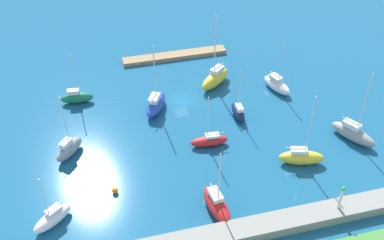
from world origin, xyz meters
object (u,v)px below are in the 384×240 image
(sailboat_gray_by_breakwater, at_px, (69,149))
(sailboat_blue_mid_basin, at_px, (156,104))
(sailboat_white_outer_mooring, at_px, (277,85))
(sailboat_yellow_along_channel, at_px, (215,78))
(pier_dock, at_px, (175,56))
(sailboat_white_center_basin, at_px, (52,218))
(sailboat_red_far_north, at_px, (209,141))
(harbor_beacon, at_px, (341,196))
(sailboat_gray_west_end, at_px, (353,133))
(sailboat_yellow_lone_north, at_px, (301,157))
(sailboat_navy_far_south, at_px, (238,112))
(sailboat_green_off_beacon, at_px, (77,97))
(mooring_buoy_orange, at_px, (115,191))
(sailboat_red_inner_mooring, at_px, (217,204))

(sailboat_gray_by_breakwater, distance_m, sailboat_blue_mid_basin, 16.61)
(sailboat_white_outer_mooring, relative_size, sailboat_yellow_along_channel, 0.68)
(pier_dock, distance_m, sailboat_yellow_along_channel, 12.41)
(sailboat_white_center_basin, bearing_deg, sailboat_red_far_north, 165.16)
(harbor_beacon, xyz_separation_m, sailboat_gray_west_end, (-9.74, -13.14, -2.37))
(sailboat_yellow_along_channel, bearing_deg, sailboat_white_outer_mooring, 118.67)
(sailboat_gray_by_breakwater, height_order, sailboat_yellow_lone_north, sailboat_yellow_lone_north)
(harbor_beacon, xyz_separation_m, sailboat_blue_mid_basin, (18.57, -28.34, -2.27))
(sailboat_yellow_lone_north, height_order, sailboat_gray_west_end, sailboat_gray_west_end)
(sailboat_white_outer_mooring, height_order, sailboat_gray_west_end, sailboat_gray_west_end)
(harbor_beacon, bearing_deg, pier_dock, -75.37)
(sailboat_white_outer_mooring, distance_m, sailboat_red_far_north, 19.55)
(sailboat_navy_far_south, bearing_deg, sailboat_green_off_beacon, 67.68)
(sailboat_white_outer_mooring, height_order, sailboat_yellow_along_channel, sailboat_yellow_along_channel)
(sailboat_white_center_basin, bearing_deg, sailboat_gray_west_end, 149.78)
(mooring_buoy_orange, bearing_deg, pier_dock, -115.89)
(sailboat_green_off_beacon, bearing_deg, sailboat_white_outer_mooring, -2.97)
(sailboat_blue_mid_basin, bearing_deg, sailboat_white_center_basin, 167.46)
(harbor_beacon, bearing_deg, sailboat_white_outer_mooring, -97.10)
(harbor_beacon, height_order, sailboat_yellow_lone_north, sailboat_yellow_lone_north)
(sailboat_gray_by_breakwater, xyz_separation_m, sailboat_gray_west_end, (-43.03, 7.52, -0.01))
(sailboat_gray_by_breakwater, relative_size, sailboat_gray_west_end, 0.84)
(sailboat_blue_mid_basin, distance_m, sailboat_red_inner_mooring, 23.97)
(mooring_buoy_orange, bearing_deg, sailboat_yellow_along_channel, -133.92)
(harbor_beacon, bearing_deg, sailboat_gray_west_end, -126.54)
(sailboat_navy_far_south, relative_size, sailboat_white_center_basin, 1.08)
(sailboat_gray_west_end, distance_m, sailboat_red_inner_mooring, 26.24)
(sailboat_white_outer_mooring, relative_size, sailboat_gray_west_end, 0.76)
(sailboat_gray_by_breakwater, height_order, sailboat_blue_mid_basin, sailboat_blue_mid_basin)
(pier_dock, distance_m, sailboat_white_center_basin, 43.91)
(sailboat_gray_by_breakwater, bearing_deg, pier_dock, -2.29)
(harbor_beacon, relative_size, sailboat_blue_mid_basin, 0.30)
(pier_dock, height_order, sailboat_yellow_along_channel, sailboat_yellow_along_channel)
(sailboat_gray_by_breakwater, bearing_deg, sailboat_blue_mid_basin, -22.35)
(sailboat_gray_west_end, bearing_deg, sailboat_navy_far_south, -152.34)
(sailboat_blue_mid_basin, height_order, sailboat_red_inner_mooring, sailboat_blue_mid_basin)
(sailboat_yellow_along_channel, bearing_deg, pier_dock, -105.37)
(sailboat_blue_mid_basin, relative_size, sailboat_green_off_beacon, 1.30)
(sailboat_white_outer_mooring, height_order, sailboat_navy_far_south, sailboat_white_outer_mooring)
(sailboat_navy_far_south, bearing_deg, mooring_buoy_orange, 118.91)
(pier_dock, bearing_deg, harbor_beacon, 104.63)
(sailboat_white_outer_mooring, relative_size, sailboat_yellow_lone_north, 0.79)
(sailboat_yellow_along_channel, bearing_deg, mooring_buoy_orange, 7.19)
(sailboat_white_outer_mooring, xyz_separation_m, sailboat_navy_far_south, (9.27, 5.69, -0.11))
(sailboat_blue_mid_basin, xyz_separation_m, sailboat_navy_far_south, (-12.89, 5.18, -0.36))
(sailboat_navy_far_south, height_order, sailboat_white_center_basin, sailboat_navy_far_south)
(sailboat_navy_far_south, xyz_separation_m, sailboat_gray_west_end, (-15.42, 10.02, 0.26))
(harbor_beacon, relative_size, sailboat_red_far_north, 0.41)
(sailboat_green_off_beacon, distance_m, sailboat_yellow_along_channel, 24.67)
(sailboat_yellow_lone_north, bearing_deg, mooring_buoy_orange, -166.26)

